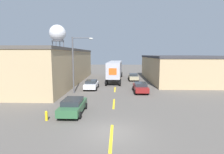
# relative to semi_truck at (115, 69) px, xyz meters

# --- Properties ---
(ground_plane) EXTENTS (160.00, 160.00, 0.00)m
(ground_plane) POSITION_rel_semi_truck_xyz_m (0.08, -24.83, -2.43)
(ground_plane) COLOR #56514C
(road_centerline) EXTENTS (0.20, 19.78, 0.01)m
(road_centerline) POSITION_rel_semi_truck_xyz_m (0.08, -17.58, -2.43)
(road_centerline) COLOR yellow
(road_centerline) RESTS_ON ground_plane
(warehouse_left) EXTENTS (8.49, 28.27, 6.45)m
(warehouse_left) POSITION_rel_semi_truck_xyz_m (-10.91, -3.57, 0.80)
(warehouse_left) COLOR tan
(warehouse_left) RESTS_ON ground_plane
(warehouse_right) EXTENTS (13.98, 19.78, 5.20)m
(warehouse_right) POSITION_rel_semi_truck_xyz_m (13.82, 0.06, 0.17)
(warehouse_right) COLOR tan
(warehouse_right) RESTS_ON ground_plane
(semi_truck) EXTENTS (3.35, 14.97, 3.99)m
(semi_truck) POSITION_rel_semi_truck_xyz_m (0.00, 0.00, 0.00)
(semi_truck) COLOR black
(semi_truck) RESTS_ON ground_plane
(parked_car_left_far) EXTENTS (2.05, 4.44, 1.42)m
(parked_car_left_far) POSITION_rel_semi_truck_xyz_m (-3.65, -9.39, -1.68)
(parked_car_left_far) COLOR silver
(parked_car_left_far) RESTS_ON ground_plane
(parked_car_left_near) EXTENTS (2.05, 4.44, 1.42)m
(parked_car_left_near) POSITION_rel_semi_truck_xyz_m (-3.65, -20.93, -1.68)
(parked_car_left_near) COLOR #2D5B38
(parked_car_left_near) RESTS_ON ground_plane
(parked_car_right_mid) EXTENTS (2.05, 4.44, 1.42)m
(parked_car_right_mid) POSITION_rel_semi_truck_xyz_m (3.81, -11.58, -1.68)
(parked_car_right_mid) COLOR maroon
(parked_car_right_mid) RESTS_ON ground_plane
(parked_car_right_far) EXTENTS (2.05, 4.44, 1.42)m
(parked_car_right_far) POSITION_rel_semi_truck_xyz_m (3.81, 0.10, -1.68)
(parked_car_right_far) COLOR tan
(parked_car_right_far) RESTS_ON ground_plane
(water_tower) EXTENTS (6.16, 6.16, 16.40)m
(water_tower) POSITION_rel_semi_truck_xyz_m (-22.18, 30.03, 10.70)
(water_tower) COLOR #47474C
(water_tower) RESTS_ON ground_plane
(street_lamp) EXTENTS (2.94, 0.32, 7.86)m
(street_lamp) POSITION_rel_semi_truck_xyz_m (-5.37, -12.35, 2.18)
(street_lamp) COLOR #4C4C51
(street_lamp) RESTS_ON ground_plane
(fire_hydrant) EXTENTS (0.22, 0.22, 0.84)m
(fire_hydrant) POSITION_rel_semi_truck_xyz_m (-5.43, -22.74, -2.01)
(fire_hydrant) COLOR gold
(fire_hydrant) RESTS_ON ground_plane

